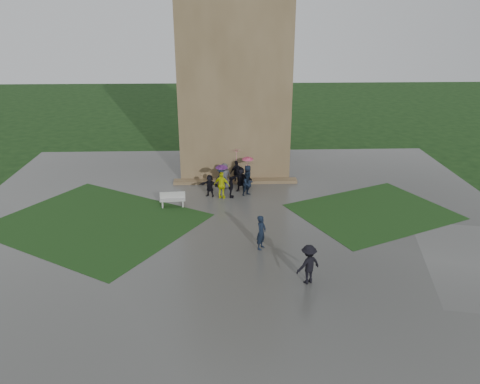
{
  "coord_description": "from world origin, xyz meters",
  "views": [
    {
      "loc": [
        -0.8,
        -21.52,
        11.89
      ],
      "look_at": [
        0.16,
        5.69,
        1.2
      ],
      "focal_mm": 35.0,
      "sensor_mm": 36.0,
      "label": 1
    }
  ],
  "objects_px": {
    "pedestrian_mid": "(261,232)",
    "pedestrian_near": "(308,264)",
    "tower": "(233,50)",
    "bench": "(173,199)"
  },
  "relations": [
    {
      "from": "tower",
      "to": "bench",
      "type": "relative_size",
      "value": 10.94
    },
    {
      "from": "bench",
      "to": "pedestrian_mid",
      "type": "distance_m",
      "value": 7.87
    },
    {
      "from": "bench",
      "to": "pedestrian_near",
      "type": "bearing_deg",
      "value": -56.21
    },
    {
      "from": "bench",
      "to": "tower",
      "type": "bearing_deg",
      "value": 60.58
    },
    {
      "from": "pedestrian_mid",
      "to": "pedestrian_near",
      "type": "xyz_separation_m",
      "value": [
        1.9,
        -3.39,
        0.02
      ]
    },
    {
      "from": "tower",
      "to": "pedestrian_near",
      "type": "relative_size",
      "value": 9.4
    },
    {
      "from": "tower",
      "to": "pedestrian_mid",
      "type": "bearing_deg",
      "value": -85.69
    },
    {
      "from": "bench",
      "to": "pedestrian_mid",
      "type": "xyz_separation_m",
      "value": [
        5.24,
        -5.86,
        0.46
      ]
    },
    {
      "from": "pedestrian_mid",
      "to": "tower",
      "type": "bearing_deg",
      "value": 33.48
    },
    {
      "from": "tower",
      "to": "pedestrian_mid",
      "type": "xyz_separation_m",
      "value": [
        1.1,
        -14.53,
        -8.04
      ]
    }
  ]
}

